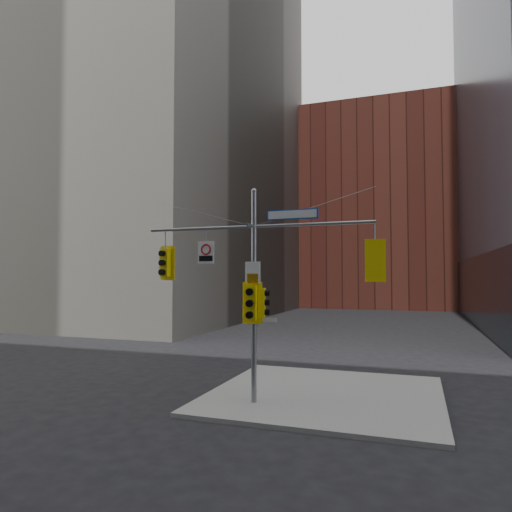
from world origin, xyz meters
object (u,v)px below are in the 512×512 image
Objects in this scene: signal_assembly at (254,273)px; traffic_light_west_arm at (165,263)px; traffic_light_east_arm at (375,261)px; regulatory_sign_arm at (206,252)px; traffic_light_pole_front at (251,303)px; street_sign_blade at (292,214)px; traffic_light_pole_side at (263,303)px.

traffic_light_west_arm is at bearing 179.78° from signal_assembly.
traffic_light_east_arm is 1.66× the size of regulatory_sign_arm.
regulatory_sign_arm reaches higher than traffic_light_west_arm.
street_sign_blade is at bearing 4.52° from traffic_light_pole_front.
traffic_light_east_arm is (3.97, 0.00, 0.38)m from signal_assembly.
traffic_light_pole_side is (0.32, 0.01, -0.97)m from signal_assembly.
regulatory_sign_arm is at bearing 165.20° from traffic_light_pole_front.
traffic_light_pole_side is 0.69× the size of traffic_light_pole_front.
traffic_light_pole_side is 2.72m from regulatory_sign_arm.
traffic_light_east_arm reaches higher than traffic_light_west_arm.
street_sign_blade is at bearing -5.73° from traffic_light_east_arm.
traffic_light_east_arm is (7.38, -0.01, 0.00)m from traffic_light_west_arm.
signal_assembly reaches higher than regulatory_sign_arm.
traffic_light_pole_front is at bearing -90.17° from signal_assembly.
traffic_light_east_arm is 3.89m from traffic_light_pole_side.
traffic_light_pole_front is at bearing 123.44° from traffic_light_pole_side.
signal_assembly reaches higher than street_sign_blade.
traffic_light_west_arm is 1.30× the size of traffic_light_pole_side.
traffic_light_pole_side is at bearing -5.86° from traffic_light_east_arm.
street_sign_blade is at bearing 4.29° from traffic_light_west_arm.
traffic_light_east_arm is at bearing 0.01° from signal_assembly.
regulatory_sign_arm is (-5.74, -0.02, 0.38)m from traffic_light_east_arm.
traffic_light_west_arm is at bearing 82.44° from traffic_light_pole_side.
traffic_light_pole_side is (3.74, -0.00, -1.36)m from traffic_light_west_arm.
traffic_light_pole_side is 0.42m from traffic_light_pole_front.
signal_assembly is 6.15× the size of traffic_light_east_arm.
street_sign_blade is at bearing -98.07° from traffic_light_pole_side.
traffic_light_west_arm is 3.69m from traffic_light_pole_front.
street_sign_blade reaches higher than traffic_light_pole_front.
traffic_light_pole_front reaches higher than traffic_light_pole_side.
street_sign_blade is (1.33, 0.00, 1.93)m from signal_assembly.
traffic_light_west_arm is 1.69m from regulatory_sign_arm.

